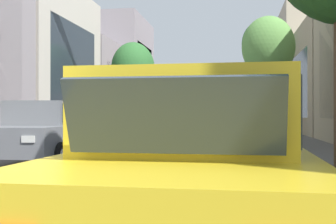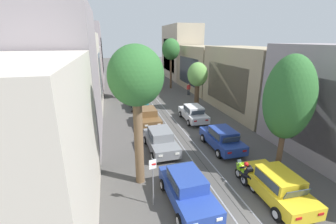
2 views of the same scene
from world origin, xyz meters
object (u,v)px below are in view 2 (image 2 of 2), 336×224
parked_car_yellow_fifth_left (134,92)px  street_tree_kerb_right_second (197,76)px  street_tree_kerb_right_near (289,98)px  parked_car_maroon_far_left (127,78)px  parked_car_orange_sixth_left (130,84)px  street_sign_post (153,177)px  parked_car_blue_near_left (187,189)px  parked_car_brown_mid_left (148,116)px  pedestrian_on_left_pavement (189,89)px  parked_car_teal_fourth_left (138,101)px  parked_car_grey_second_left (161,140)px  street_tree_kerb_left_second (121,69)px  cable_car_trolley (143,77)px  street_tree_kerb_right_mid (171,50)px  parked_car_yellow_near_right (276,185)px  parked_car_blue_second_right (222,138)px  motorcycle_with_rider (246,175)px  street_tree_kerb_left_near (136,79)px  parked_car_white_mid_right (193,113)px

parked_car_yellow_fifth_left → street_tree_kerb_right_second: 10.58m
street_tree_kerb_right_near → parked_car_maroon_far_left: bearing=100.7°
parked_car_orange_sixth_left → street_sign_post: (-1.52, -27.82, 0.81)m
parked_car_blue_near_left → street_tree_kerb_right_second: bearing=67.0°
parked_car_blue_near_left → parked_car_brown_mid_left: same height
street_tree_kerb_right_near → pedestrian_on_left_pavement: (1.64, 20.72, -3.77)m
parked_car_teal_fourth_left → street_tree_kerb_right_near: street_tree_kerb_right_near is taller
parked_car_grey_second_left → street_tree_kerb_left_second: bearing=95.7°
parked_car_blue_near_left → cable_car_trolley: size_ratio=0.48×
parked_car_teal_fourth_left → street_tree_kerb_right_mid: street_tree_kerb_right_mid is taller
parked_car_yellow_near_right → parked_car_blue_second_right: same height
motorcycle_with_rider → street_sign_post: (-5.34, -0.29, 0.96)m
parked_car_yellow_near_right → street_tree_kerb_left_near: size_ratio=0.57×
parked_car_blue_near_left → parked_car_maroon_far_left: bearing=90.1°
parked_car_yellow_near_right → street_tree_kerb_right_second: street_tree_kerb_right_second is taller
parked_car_maroon_far_left → parked_car_blue_second_right: (4.55, -29.05, 0.00)m
parked_car_grey_second_left → parked_car_orange_sixth_left: size_ratio=1.00×
street_tree_kerb_right_near → cable_car_trolley: street_tree_kerb_right_near is taller
parked_car_white_mid_right → street_tree_kerb_right_near: size_ratio=0.61×
parked_car_yellow_fifth_left → parked_car_white_mid_right: bearing=-67.8°
parked_car_orange_sixth_left → parked_car_brown_mid_left: bearing=-89.5°
parked_car_orange_sixth_left → parked_car_yellow_near_right: 29.31m
street_tree_kerb_right_second → street_tree_kerb_right_near: bearing=-90.0°
cable_car_trolley → motorcycle_with_rider: cable_car_trolley is taller
street_tree_kerb_right_mid → pedestrian_on_left_pavement: 7.74m
parked_car_orange_sixth_left → cable_car_trolley: cable_car_trolley is taller
parked_car_maroon_far_left → parked_car_blue_second_right: size_ratio=1.00×
parked_car_yellow_near_right → parked_car_white_mid_right: bearing=89.6°
street_tree_kerb_right_near → street_tree_kerb_right_mid: size_ratio=0.89×
parked_car_orange_sixth_left → street_tree_kerb_right_mid: street_tree_kerb_right_mid is taller
street_tree_kerb_right_mid → parked_car_teal_fourth_left: bearing=-123.5°
parked_car_grey_second_left → pedestrian_on_left_pavement: pedestrian_on_left_pavement is taller
parked_car_grey_second_left → street_tree_kerb_left_near: bearing=-119.9°
street_tree_kerb_right_second → street_sign_post: 16.40m
street_tree_kerb_left_second → street_tree_kerb_right_mid: size_ratio=0.72×
parked_car_blue_second_right → street_sign_post: street_sign_post is taller
parked_car_teal_fourth_left → pedestrian_on_left_pavement: pedestrian_on_left_pavement is taller
street_tree_kerb_left_second → parked_car_yellow_near_right: bearing=-75.1°
parked_car_maroon_far_left → pedestrian_on_left_pavement: (7.87, -12.27, 0.17)m
street_sign_post → motorcycle_with_rider: bearing=3.1°
parked_car_orange_sixth_left → street_tree_kerb_right_second: 15.32m
parked_car_grey_second_left → parked_car_orange_sixth_left: (-0.12, 22.23, 0.00)m
parked_car_white_mid_right → cable_car_trolley: bearing=97.1°
parked_car_maroon_far_left → street_tree_kerb_right_near: 33.80m
street_tree_kerb_right_near → street_sign_post: bearing=-174.1°
parked_car_blue_near_left → parked_car_teal_fourth_left: bearing=90.6°
parked_car_yellow_fifth_left → parked_car_yellow_near_right: size_ratio=1.00×
street_tree_kerb_right_near → cable_car_trolley: size_ratio=0.78×
parked_car_yellow_near_right → parked_car_white_mid_right: same height
parked_car_yellow_near_right → motorcycle_with_rider: size_ratio=2.21×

